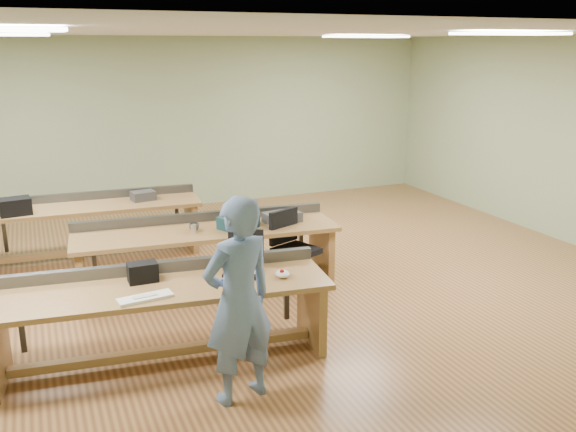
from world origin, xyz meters
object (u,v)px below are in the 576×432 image
Objects in this scene: camera_bag at (143,272)px; parts_bin_grey at (282,217)px; workbench_mid at (207,243)px; parts_bin_teal at (238,222)px; workbench_back at (94,218)px; workbench_front at (163,304)px; drinks_can at (194,229)px; task_chair at (293,261)px; laptop_base at (243,272)px; mug at (194,227)px; person at (239,301)px.

parts_bin_grey is (1.93, 1.31, -0.03)m from camera_bag.
workbench_mid is 7.53× the size of parts_bin_teal.
parts_bin_teal is (1.48, -1.83, 0.27)m from workbench_back.
camera_bag reaches higher than workbench_front.
parts_bin_teal is 3.76× the size of drinks_can.
task_chair reaches higher than parts_bin_teal.
camera_bag is at bearing -160.30° from laptop_base.
parts_bin_teal reaches higher than mug.
person is at bearing -95.47° from drinks_can.
task_chair is at bearing -90.59° from parts_bin_grey.
parts_bin_teal is at bearing 56.55° from workbench_front.
mug is (-0.51, 0.10, -0.03)m from parts_bin_teal.
person is 15.03× the size of mug.
laptop_base is (0.77, -0.03, 0.21)m from workbench_front.
parts_bin_grey is at bearing 3.89° from parts_bin_teal.
task_chair is 8.22× the size of mug.
parts_bin_teal reaches higher than workbench_front.
task_chair is 1.25m from drinks_can.
parts_bin_teal is at bearing -47.47° from workbench_back.
laptop_base is 0.83× the size of parts_bin_teal.
drinks_can reaches higher than laptop_base.
workbench_front reaches higher than mug.
camera_bag is (-0.58, 1.04, -0.03)m from person.
parts_bin_grey reaches higher than mug.
drinks_can is at bearing -176.96° from parts_bin_grey.
workbench_mid is 2.04m from workbench_back.
parts_bin_teal reaches higher than workbench_mid.
task_chair is at bearing -28.54° from parts_bin_teal.
camera_bag is at bearing -84.06° from workbench_back.
person is 4.16× the size of parts_bin_teal.
workbench_mid is at bearing -114.00° from person.
laptop_base is at bearing -125.63° from person.
workbench_front is 3.27m from workbench_back.
task_chair reaches higher than mug.
camera_bag is 0.61× the size of parts_bin_grey.
drinks_can reaches higher than workbench_front.
camera_bag is (-0.91, 0.19, 0.07)m from laptop_base.
workbench_back is 2.98m from task_chair.
mug is (0.26, 2.41, -0.08)m from person.
workbench_mid is 1.61m from laptop_base.
person is 1.83× the size of task_chair.
workbench_mid is at bearing 132.68° from task_chair.
parts_bin_grey is 1.13m from drinks_can.
person reaches higher than workbench_back.
workbench_front is 11.64× the size of camera_bag.
workbench_front is at bearing -47.10° from camera_bag.
parts_bin_teal is at bearing 2.14° from drinks_can.
workbench_mid is 0.35m from drinks_can.
camera_bag reaches higher than parts_bin_teal.
workbench_back is 24.87× the size of mug.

